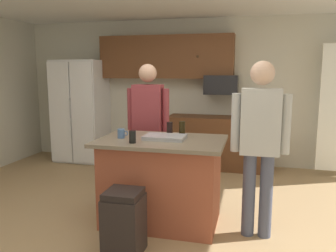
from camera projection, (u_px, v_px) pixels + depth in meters
The scene contains 15 objects.
floor at pixel (143, 224), 3.79m from camera, with size 7.04×7.04×0.00m, color tan.
back_wall at pixel (190, 92), 6.26m from camera, with size 6.40×0.10×2.60m, color beige.
cabinet_run_upper at pixel (166, 57), 6.06m from camera, with size 2.40×0.38×0.75m.
cabinet_run_lower at pixel (220, 142), 5.94m from camera, with size 1.80×0.63×0.90m.
refrigerator at pixel (81, 111), 6.40m from camera, with size 0.89×0.76×1.88m.
microwave_over_range at pixel (221, 85), 5.80m from camera, with size 0.56×0.40×0.32m, color black.
kitchen_island at pixel (161, 181), 3.77m from camera, with size 1.37×0.89×0.95m.
person_guest_right at pixel (260, 137), 3.37m from camera, with size 0.57×0.23×1.78m.
person_elder_center at pixel (148, 121), 4.48m from camera, with size 0.57×0.23×1.77m.
glass_stout_tall at pixel (182, 128), 3.90m from camera, with size 0.07×0.07×0.16m.
glass_pilsner at pixel (132, 137), 3.49m from camera, with size 0.07×0.07×0.13m.
tumbler_amber at pixel (170, 129), 3.92m from camera, with size 0.07×0.07×0.15m.
mug_blue_stoneware at pixel (121, 133), 3.75m from camera, with size 0.12×0.08×0.10m.
serving_tray at pixel (165, 137), 3.70m from camera, with size 0.44×0.30×0.04m.
trash_bin at pixel (124, 223), 3.14m from camera, with size 0.34×0.34×0.61m.
Camera 1 is at (1.14, -3.39, 1.69)m, focal length 36.41 mm.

